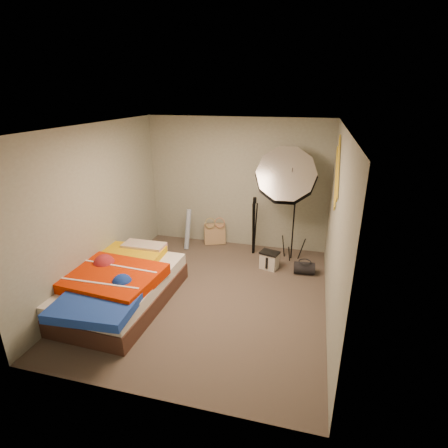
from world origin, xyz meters
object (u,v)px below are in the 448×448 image
(wrapping_roll, at_px, (188,229))
(photo_umbrella, at_px, (286,177))
(bed, at_px, (117,285))
(camera_tripod, at_px, (254,222))
(camera_case, at_px, (269,261))
(tote_bag, at_px, (215,234))
(duffel_bag, at_px, (304,268))

(wrapping_roll, bearing_deg, photo_umbrella, -2.84)
(wrapping_roll, height_order, photo_umbrella, photo_umbrella)
(bed, distance_m, camera_tripod, 2.73)
(camera_case, relative_size, camera_tripod, 0.26)
(wrapping_roll, bearing_deg, tote_bag, 36.41)
(tote_bag, height_order, wrapping_roll, wrapping_roll)
(tote_bag, relative_size, duffel_bag, 1.23)
(duffel_bag, height_order, bed, bed)
(camera_case, height_order, photo_umbrella, photo_umbrella)
(camera_case, bearing_deg, duffel_bag, 12.58)
(camera_case, xyz_separation_m, camera_tripod, (-0.38, 0.54, 0.49))
(tote_bag, xyz_separation_m, bed, (-0.79, -2.41, 0.08))
(duffel_bag, height_order, camera_tripod, camera_tripod)
(tote_bag, height_order, photo_umbrella, photo_umbrella)
(wrapping_roll, xyz_separation_m, bed, (-0.33, -2.08, -0.10))
(duffel_bag, bearing_deg, camera_tripod, 144.18)
(wrapping_roll, height_order, camera_tripod, camera_tripod)
(wrapping_roll, distance_m, duffel_bag, 2.35)
(camera_case, height_order, camera_tripod, camera_tripod)
(wrapping_roll, xyz_separation_m, camera_tripod, (1.29, 0.08, 0.25))
(duffel_bag, bearing_deg, photo_umbrella, 131.43)
(tote_bag, distance_m, bed, 2.54)
(duffel_bag, bearing_deg, tote_bag, 150.17)
(bed, height_order, photo_umbrella, photo_umbrella)
(tote_bag, height_order, bed, bed)
(tote_bag, distance_m, camera_case, 1.46)
(duffel_bag, bearing_deg, bed, -154.01)
(camera_case, xyz_separation_m, duffel_bag, (0.61, -0.04, -0.04))
(wrapping_roll, xyz_separation_m, camera_case, (1.67, -0.46, -0.25))
(bed, relative_size, photo_umbrella, 1.00)
(camera_case, relative_size, bed, 0.13)
(camera_case, height_order, bed, bed)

